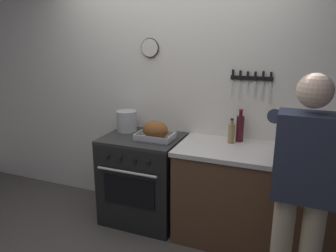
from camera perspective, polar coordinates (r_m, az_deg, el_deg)
wall_back at (r=3.33m, az=1.43°, el=6.01°), size 6.00×0.13×2.60m
counter_block at (r=3.06m, az=21.11°, el=-12.72°), size 2.03×0.65×0.90m
stove at (r=3.35m, az=-4.43°, el=-9.27°), size 0.76×0.67×0.90m
person_cook at (r=2.25m, az=22.93°, el=-9.44°), size 0.51×0.63×1.66m
roasting_pan at (r=3.06m, az=-2.29°, el=-0.92°), size 0.35×0.26×0.19m
stock_pot at (r=3.37m, az=-7.36°, el=0.90°), size 0.21×0.21×0.21m
cutting_board at (r=2.77m, az=22.87°, el=-5.70°), size 0.36×0.24×0.02m
bottle_cooking_oil at (r=2.99m, az=25.88°, el=-2.45°), size 0.07×0.07×0.27m
bottle_vinegar at (r=3.02m, az=11.22°, el=-1.20°), size 0.06×0.06×0.23m
bottle_wine_red at (r=3.08m, az=12.69°, el=-0.34°), size 0.07×0.07×0.31m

